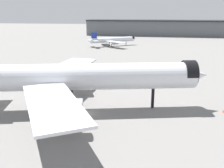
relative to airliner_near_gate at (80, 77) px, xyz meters
name	(u,v)px	position (x,y,z in m)	size (l,w,h in m)	color
ground	(89,113)	(2.72, -2.41, -8.75)	(900.00, 900.00, 0.00)	slate
airliner_near_gate	(80,77)	(0.00, 0.00, 0.00)	(67.38, 60.43, 19.85)	silver
airliner_far_taxiway	(112,40)	(-10.36, 126.76, -4.16)	(35.44, 31.60, 10.42)	silver
terminal_building	(190,28)	(57.11, 215.36, -0.43)	(210.08, 33.91, 28.39)	slate
traffic_cone_near_nose	(223,111)	(36.95, 3.35, -8.43)	(0.51, 0.51, 0.64)	#F2600C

